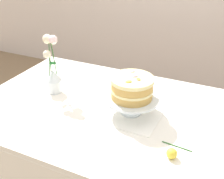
{
  "coord_description": "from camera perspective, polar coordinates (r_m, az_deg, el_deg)",
  "views": [
    {
      "loc": [
        0.61,
        -1.16,
        1.56
      ],
      "look_at": [
        0.08,
        0.0,
        0.86
      ],
      "focal_mm": 43.38,
      "sensor_mm": 36.0,
      "label": 1
    }
  ],
  "objects": [
    {
      "name": "dining_table",
      "position": [
        1.57,
        -2.92,
        -6.6
      ],
      "size": [
        1.4,
        1.0,
        0.74
      ],
      "color": "white",
      "rests_on": "ground"
    },
    {
      "name": "linen_napkin",
      "position": [
        1.48,
        4.04,
        -4.92
      ],
      "size": [
        0.33,
        0.33,
        0.0
      ],
      "primitive_type": "cube",
      "rotation": [
        0.0,
        0.0,
        -0.02
      ],
      "color": "white",
      "rests_on": "dining_table"
    },
    {
      "name": "cake_stand",
      "position": [
        1.43,
        4.15,
        -2.2
      ],
      "size": [
        0.29,
        0.29,
        0.1
      ],
      "color": "silver",
      "rests_on": "linen_napkin"
    },
    {
      "name": "layer_cake",
      "position": [
        1.4,
        4.25,
        0.44
      ],
      "size": [
        0.23,
        0.23,
        0.12
      ],
      "color": "tan",
      "rests_on": "cake_stand"
    },
    {
      "name": "flower_vase",
      "position": [
        1.65,
        -12.4,
        4.32
      ],
      "size": [
        0.1,
        0.13,
        0.36
      ],
      "color": "silver",
      "rests_on": "dining_table"
    },
    {
      "name": "fallen_rose",
      "position": [
        1.21,
        12.51,
        -12.97
      ],
      "size": [
        0.14,
        0.11,
        0.05
      ],
      "color": "#2D6028",
      "rests_on": "dining_table"
    }
  ]
}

